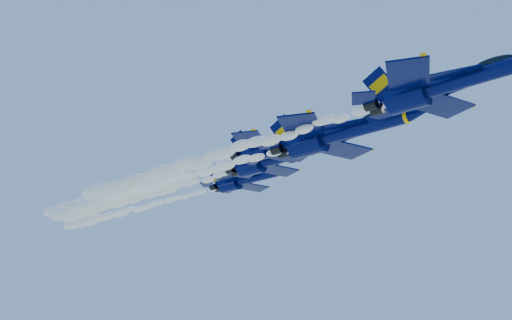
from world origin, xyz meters
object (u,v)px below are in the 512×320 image
Objects in this scene: jet_second at (337,134)px; jet_third at (277,145)px; jet_fourth at (271,160)px; jet_fifth at (246,180)px; jet_lead at (444,85)px.

jet_second is 14.66m from jet_third.
jet_second is 26.48m from jet_fourth.
jet_fifth reaches higher than jet_third.
jet_fourth is at bearing 150.30° from jet_lead.
jet_fourth is at bearing 130.58° from jet_third.
jet_second is at bearing -36.72° from jet_fourth.
jet_fourth is at bearing 143.28° from jet_second.
jet_third is 12.38m from jet_fourth.
jet_third is 0.96× the size of jet_fifth.
jet_second is 1.02× the size of jet_fourth.
jet_lead is at bearing -17.30° from jet_second.
jet_fifth is (-19.91, 17.76, 3.66)m from jet_third.
jet_fifth reaches higher than jet_fourth.
jet_fifth is (-32.67, 23.94, 7.39)m from jet_second.
jet_fifth is at bearing 138.26° from jet_third.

